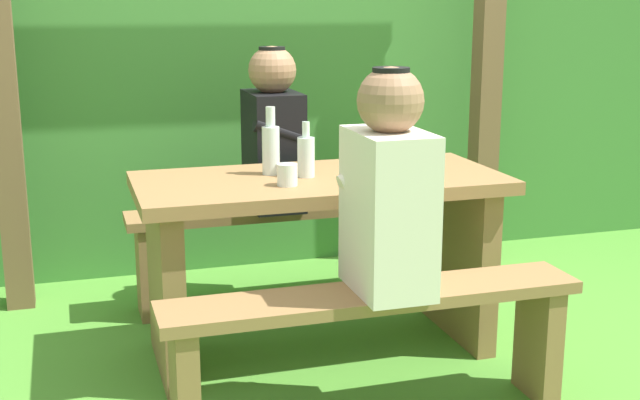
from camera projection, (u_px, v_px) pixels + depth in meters
name	position (u px, v px, depth m)	size (l,w,h in m)	color
ground_plane	(320.00, 350.00, 3.39)	(12.00, 12.00, 0.00)	#4A8A2E
hedge_backdrop	(235.00, 95.00, 4.68)	(6.40, 0.86, 1.70)	#3C7932
pergola_post_left	(2.00, 77.00, 3.64)	(0.12, 0.12, 2.08)	brown
pergola_post_right	(487.00, 65.00, 4.30)	(0.12, 0.12, 2.08)	brown
picnic_table	(320.00, 233.00, 3.27)	(1.40, 0.64, 0.71)	olive
bench_near	(373.00, 329.00, 2.76)	(1.40, 0.24, 0.45)	olive
bench_far	(282.00, 234.00, 3.86)	(1.40, 0.24, 0.45)	olive
person_white_shirt	(388.00, 190.00, 2.67)	(0.25, 0.35, 0.72)	silver
person_black_coat	(273.00, 135.00, 3.74)	(0.25, 0.35, 0.72)	black
drinking_glass	(287.00, 175.00, 3.06)	(0.07, 0.07, 0.08)	silver
bottle_left	(306.00, 155.00, 3.20)	(0.07, 0.07, 0.21)	silver
bottle_right	(271.00, 147.00, 3.24)	(0.07, 0.07, 0.26)	silver
cell_phone	(383.00, 165.00, 3.42)	(0.07, 0.14, 0.01)	black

